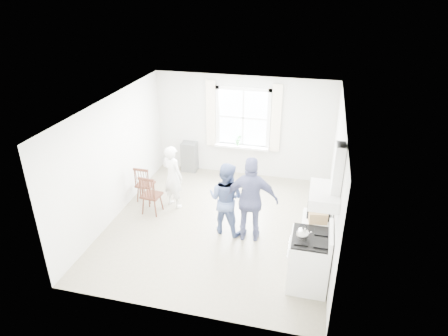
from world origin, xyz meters
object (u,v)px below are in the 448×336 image
at_px(low_cabinet, 315,238).
at_px(windsor_chair_b, 149,192).
at_px(gas_stove, 309,260).
at_px(windsor_chair_a, 143,181).
at_px(stereo_stack, 319,207).
at_px(person_right, 251,200).
at_px(person_mid, 226,198).
at_px(person_left, 173,177).

relative_size(low_cabinet, windsor_chair_b, 0.97).
bearing_deg(gas_stove, windsor_chair_a, 153.95).
relative_size(stereo_stack, person_right, 0.23).
distance_m(low_cabinet, stereo_stack, 0.63).
distance_m(stereo_stack, person_mid, 1.86).
bearing_deg(stereo_stack, windsor_chair_a, 164.36).
relative_size(windsor_chair_b, person_mid, 0.61).
relative_size(low_cabinet, person_left, 0.61).
bearing_deg(person_left, low_cabinet, -175.94).
distance_m(gas_stove, stereo_stack, 0.98).
distance_m(stereo_stack, person_left, 3.37).
xyz_separation_m(low_cabinet, windsor_chair_a, (-3.88, 1.16, 0.09)).
distance_m(low_cabinet, windsor_chair_b, 3.60).
bearing_deg(person_right, gas_stove, 133.24).
relative_size(stereo_stack, windsor_chair_a, 0.46).
xyz_separation_m(low_cabinet, windsor_chair_b, (-3.53, 0.69, 0.12)).
height_order(stereo_stack, person_mid, person_mid).
height_order(gas_stove, person_right, person_right).
bearing_deg(windsor_chair_a, stereo_stack, -15.64).
bearing_deg(windsor_chair_a, windsor_chair_b, -53.75).
bearing_deg(gas_stove, person_left, 148.86).
relative_size(gas_stove, windsor_chair_b, 1.20).
bearing_deg(low_cabinet, stereo_stack, 80.37).
height_order(gas_stove, low_cabinet, gas_stove).
relative_size(person_mid, person_right, 0.87).
xyz_separation_m(person_left, person_right, (1.91, -0.83, 0.15)).
height_order(low_cabinet, stereo_stack, stereo_stack).
bearing_deg(person_mid, person_right, 177.39).
bearing_deg(low_cabinet, windsor_chair_a, 163.32).
height_order(gas_stove, windsor_chair_b, gas_stove).
bearing_deg(person_right, windsor_chair_b, -14.01).
bearing_deg(windsor_chair_b, person_left, 51.71).
xyz_separation_m(stereo_stack, windsor_chair_a, (-3.89, 1.09, -0.54)).
bearing_deg(person_left, gas_stove, 173.18).
bearing_deg(windsor_chair_b, gas_stove, -21.84).
height_order(gas_stove, person_left, person_left).
xyz_separation_m(stereo_stack, windsor_chair_b, (-3.55, 0.61, -0.51)).
bearing_deg(person_left, windsor_chair_b, 76.03).
xyz_separation_m(stereo_stack, person_right, (-1.26, 0.27, -0.20)).
height_order(low_cabinet, windsor_chair_b, windsor_chair_b).
xyz_separation_m(person_left, person_mid, (1.38, -0.69, 0.03)).
xyz_separation_m(stereo_stack, person_left, (-3.17, 1.09, -0.34)).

